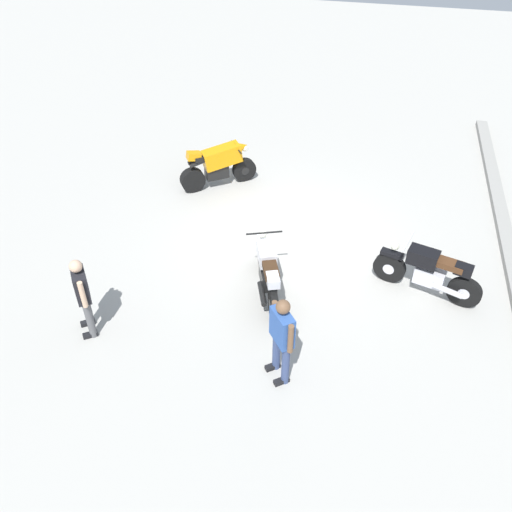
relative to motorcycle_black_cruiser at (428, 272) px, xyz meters
name	(u,v)px	position (x,y,z in m)	size (l,w,h in m)	color
ground_plane	(289,244)	(-0.93, -2.83, -0.52)	(40.00, 40.00, 0.00)	#ADAAA3
motorcycle_black_cruiser	(428,272)	(0.00, 0.00, 0.00)	(0.90, 2.04, 1.09)	black
motorcycle_silver_cruiser	(268,271)	(0.66, -2.98, 0.00)	(2.00, 0.92, 1.09)	black
motorcycle_orange_sportbike	(219,164)	(-2.93, -4.96, 0.07)	(1.26, 1.72, 1.14)	black
person_in_blue_shirt	(282,335)	(2.59, -2.36, 0.44)	(0.57, 0.51, 1.68)	#384772
person_in_black_shirt	(83,293)	(2.35, -5.87, 0.39)	(0.57, 0.49, 1.61)	#59595B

